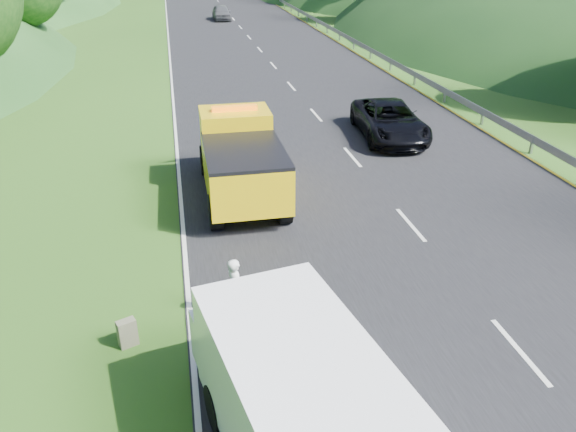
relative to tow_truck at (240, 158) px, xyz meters
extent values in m
plane|color=#38661E|center=(1.83, -7.28, -1.37)|extent=(320.00, 320.00, 0.00)
cube|color=black|center=(4.83, 32.72, -1.36)|extent=(14.00, 200.00, 0.02)
cube|color=gray|center=(12.13, 45.22, -1.37)|extent=(0.06, 140.00, 1.52)
cylinder|color=black|center=(-1.04, 2.15, -0.81)|extent=(0.39, 1.11, 1.11)
cylinder|color=black|center=(1.06, 2.14, -0.81)|extent=(0.39, 1.11, 1.11)
cylinder|color=black|center=(-1.06, -2.27, -0.81)|extent=(0.39, 1.11, 1.11)
cylinder|color=black|center=(1.04, -2.28, -0.81)|extent=(0.39, 1.11, 1.11)
cube|color=yellow|center=(0.01, 1.20, 0.24)|extent=(2.38, 1.78, 2.10)
cube|color=yellow|center=(-0.01, -1.28, -0.04)|extent=(2.45, 3.77, 1.44)
cube|color=black|center=(-0.01, -1.28, 0.73)|extent=(2.45, 3.77, 0.11)
cube|color=black|center=(0.01, 2.53, -0.37)|extent=(2.22, 1.34, 0.77)
cube|color=black|center=(0.01, 3.19, -0.59)|extent=(2.32, 0.23, 0.55)
cube|color=yellow|center=(0.01, 2.92, 0.35)|extent=(2.21, 0.88, 1.21)
cube|color=orange|center=(0.01, 1.20, 1.34)|extent=(1.55, 0.28, 0.18)
cube|color=black|center=(0.01, 1.98, 0.62)|extent=(2.10, 0.10, 0.99)
cylinder|color=black|center=(-1.68, -10.02, -0.93)|extent=(0.49, 0.93, 0.88)
cylinder|color=black|center=(0.27, -9.65, -0.93)|extent=(0.49, 0.93, 0.88)
cube|color=white|center=(-0.34, -11.78, 0.12)|extent=(3.27, 6.04, 2.04)
cube|color=white|center=(-0.90, -8.81, -0.32)|extent=(2.35, 1.38, 1.10)
cube|color=black|center=(-0.86, -9.02, 0.56)|extent=(2.07, 0.74, 0.92)
imported|color=silver|center=(-0.99, -6.87, -1.37)|extent=(0.58, 0.68, 1.57)
imported|color=tan|center=(0.15, -8.85, -1.37)|extent=(0.64, 0.60, 1.05)
cube|color=#64624B|center=(-3.42, -7.36, -1.04)|extent=(0.46, 0.36, 0.65)
imported|color=black|center=(7.13, 4.79, -1.37)|extent=(3.02, 5.69, 1.52)
imported|color=#45474A|center=(3.57, 44.24, -1.37)|extent=(1.74, 4.32, 1.47)
camera|label=1|loc=(-1.95, -17.56, 6.67)|focal=35.00mm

